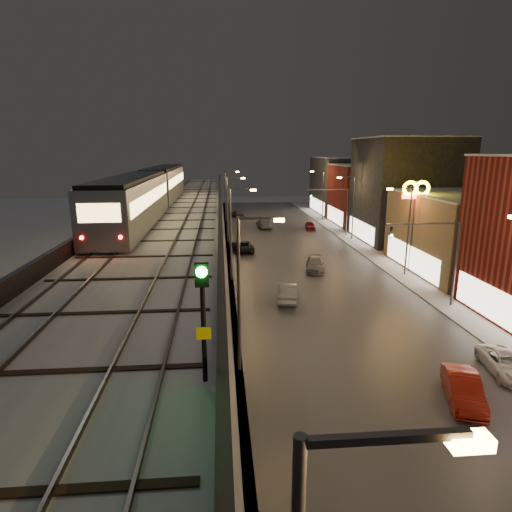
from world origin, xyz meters
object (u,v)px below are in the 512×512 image
car_onc_dark (507,365)px  car_onc_red (310,226)px  car_mid_dark (264,224)px  car_far_white (238,214)px  car_onc_white (315,265)px  car_near_white (287,293)px  car_mid_silver (243,246)px  car_onc_silver (463,390)px  subway_train (152,190)px  rail_signal (203,299)px

car_onc_dark → car_onc_red: (-1.65, 46.15, 0.02)m
car_mid_dark → car_far_white: (-3.86, 11.47, -0.07)m
car_onc_white → car_near_white: bearing=-105.1°
car_mid_silver → car_onc_white: 11.98m
car_far_white → car_onc_red: bearing=116.3°
car_near_white → car_onc_silver: 16.94m
subway_train → car_mid_dark: bearing=60.6°
car_onc_red → rail_signal: bearing=-98.0°
subway_train → car_onc_dark: (22.89, -23.58, -7.93)m
car_mid_silver → car_mid_dark: (4.38, 16.56, 0.06)m
car_near_white → car_onc_red: bearing=-96.2°
car_onc_dark → car_mid_dark: bearing=109.3°
car_mid_dark → car_far_white: bearing=-73.7°
rail_signal → car_mid_dark: rail_signal is taller
car_onc_silver → car_onc_dark: car_onc_silver is taller
subway_train → car_onc_dark: subway_train is taller
subway_train → car_onc_silver: subway_train is taller
car_near_white → car_far_white: bearing=-78.3°
car_mid_dark → car_onc_red: (7.28, -2.17, -0.13)m
subway_train → car_onc_dark: bearing=-45.9°
car_onc_white → car_onc_red: bearing=90.4°
car_mid_silver → car_onc_silver: 35.42m
subway_train → rail_signal: (6.40, -34.38, 0.33)m
subway_train → car_onc_red: (21.23, 22.57, -7.92)m
subway_train → rail_signal: bearing=-79.5°
car_near_white → car_mid_silver: (-2.78, 18.55, -0.05)m
rail_signal → car_near_white: size_ratio=0.70×
car_mid_silver → car_onc_dark: size_ratio=1.15×
car_mid_silver → car_mid_dark: car_mid_dark is taller
car_near_white → car_far_white: (-2.26, 46.58, -0.06)m
car_mid_dark → car_far_white: 12.10m
car_mid_dark → car_onc_dark: size_ratio=1.19×
car_onc_dark → car_onc_red: size_ratio=1.19×
car_near_white → car_onc_dark: size_ratio=1.03×
rail_signal → car_far_white: (3.70, 70.59, -8.18)m
rail_signal → car_onc_red: size_ratio=0.86×
rail_signal → car_onc_white: size_ratio=0.70×
car_onc_silver → car_near_white: bearing=131.1°
car_near_white → car_onc_white: (4.39, 8.95, -0.09)m
car_mid_dark → car_onc_dark: bearing=98.2°
subway_train → car_onc_silver: size_ratio=9.12×
car_onc_dark → car_onc_red: 46.18m
car_mid_dark → car_onc_red: car_mid_dark is taller
rail_signal → car_onc_white: rail_signal is taller
car_onc_silver → car_onc_dark: 4.69m
car_mid_dark → car_onc_dark: car_mid_dark is taller
car_far_white → rail_signal: bearing=74.1°
car_near_white → car_mid_dark: car_mid_dark is taller
car_onc_silver → car_far_white: bearing=116.5°
car_mid_dark → car_onc_white: (2.78, -26.17, -0.10)m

